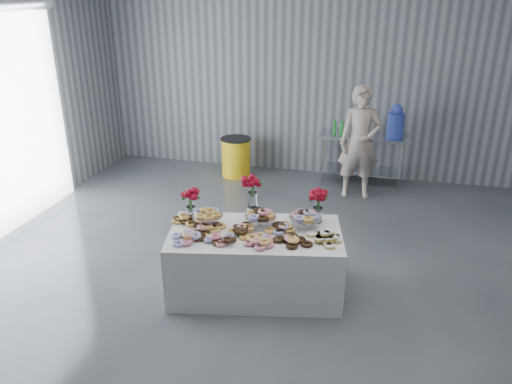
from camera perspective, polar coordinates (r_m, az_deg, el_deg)
ground at (r=5.57m, az=0.52°, el=-13.40°), size 9.00×9.00×0.00m
room_walls at (r=4.69m, az=-2.51°, el=14.79°), size 8.04×9.04×4.02m
display_table at (r=5.70m, az=-0.08°, el=-7.97°), size 2.06×1.36×0.75m
prep_table at (r=8.89m, az=12.09°, el=4.72°), size 1.50×0.60×0.90m
donut_mounds at (r=5.46m, az=-0.21°, el=-4.43°), size 1.93×1.15×0.09m
cake_stand_left at (r=5.64m, az=-5.59°, el=-2.51°), size 0.36×0.36×0.17m
cake_stand_mid at (r=5.59m, az=0.51°, el=-2.65°), size 0.36×0.36×0.17m
cake_stand_right at (r=5.60m, az=5.64°, el=-2.74°), size 0.36×0.36×0.17m
danish_pile at (r=5.38m, az=7.87°, el=-4.96°), size 0.48×0.48×0.11m
bouquet_left at (r=5.70m, az=-7.50°, el=-0.61°), size 0.26×0.26×0.42m
bouquet_right at (r=5.68m, az=7.15°, el=-0.69°), size 0.26×0.26×0.42m
bouquet_center at (r=5.68m, az=-0.41°, el=0.42°), size 0.26×0.26×0.57m
water_jug at (r=8.74m, az=15.66°, el=7.71°), size 0.28×0.28×0.55m
drink_bottles at (r=8.69m, az=10.16°, el=7.32°), size 0.54×0.08×0.27m
person at (r=8.27m, az=11.78°, el=5.55°), size 0.73×0.54×1.83m
trash_barrel at (r=9.15m, az=-2.30°, el=4.02°), size 0.56×0.56×0.71m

